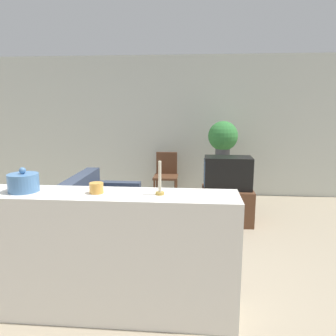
% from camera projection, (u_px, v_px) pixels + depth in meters
% --- Properties ---
extents(ground_plane, '(14.00, 14.00, 0.00)m').
position_uv_depth(ground_plane, '(105.00, 280.00, 3.37)').
color(ground_plane, tan).
extents(wall_back, '(9.00, 0.06, 2.70)m').
position_uv_depth(wall_back, '(150.00, 126.00, 6.47)').
color(wall_back, silver).
rests_on(wall_back, ground_plane).
extents(couch, '(0.87, 1.60, 0.78)m').
position_uv_depth(couch, '(98.00, 214.00, 4.54)').
color(couch, '#384256').
rests_on(couch, ground_plane).
extents(tv_stand, '(0.75, 0.59, 0.53)m').
position_uv_depth(tv_stand, '(227.00, 205.00, 5.00)').
color(tv_stand, brown).
rests_on(tv_stand, ground_plane).
extents(television, '(0.71, 0.40, 0.49)m').
position_uv_depth(television, '(227.00, 173.00, 4.90)').
color(television, black).
rests_on(television, tv_stand).
extents(wooden_chair, '(0.44, 0.44, 0.89)m').
position_uv_depth(wooden_chair, '(166.00, 173.00, 6.13)').
color(wooden_chair, brown).
rests_on(wooden_chair, ground_plane).
extents(plant_stand, '(0.14, 0.14, 0.84)m').
position_uv_depth(plant_stand, '(222.00, 182.00, 5.84)').
color(plant_stand, brown).
rests_on(plant_stand, ground_plane).
extents(potted_plant, '(0.52, 0.52, 0.65)m').
position_uv_depth(potted_plant, '(223.00, 137.00, 5.69)').
color(potted_plant, '#4C4C51').
rests_on(potted_plant, plant_stand).
extents(foreground_counter, '(2.54, 0.44, 1.07)m').
position_uv_depth(foreground_counter, '(86.00, 254.00, 2.76)').
color(foreground_counter, white).
rests_on(foreground_counter, ground_plane).
extents(decorative_bowl, '(0.25, 0.25, 0.20)m').
position_uv_depth(decorative_bowl, '(23.00, 182.00, 2.69)').
color(decorative_bowl, '#4C7AAD').
rests_on(decorative_bowl, foreground_counter).
extents(candle_jar, '(0.11, 0.11, 0.09)m').
position_uv_depth(candle_jar, '(96.00, 188.00, 2.64)').
color(candle_jar, gold).
rests_on(candle_jar, foreground_counter).
extents(candlestick, '(0.07, 0.07, 0.27)m').
position_uv_depth(candlestick, '(160.00, 183.00, 2.59)').
color(candlestick, '#B7933D').
rests_on(candlestick, foreground_counter).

